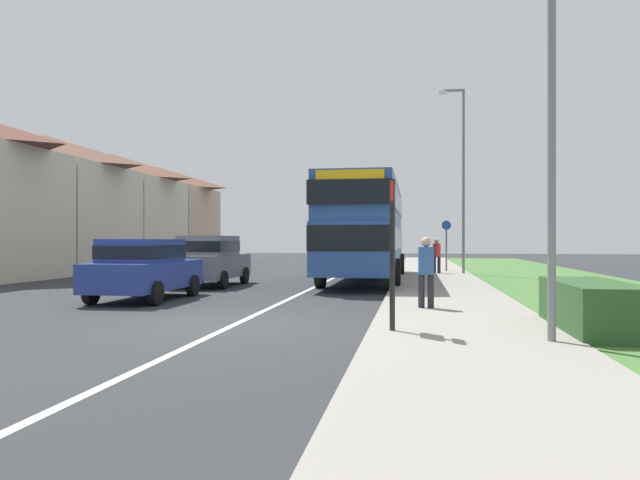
{
  "coord_description": "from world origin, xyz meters",
  "views": [
    {
      "loc": [
        3.37,
        -10.79,
        1.61
      ],
      "look_at": [
        0.6,
        6.59,
        1.6
      ],
      "focal_mm": 33.57,
      "sensor_mm": 36.0,
      "label": 1
    }
  ],
  "objects_px": {
    "parked_car_blue": "(144,267)",
    "bus_stop_sign": "(392,244)",
    "double_decker_bus": "(365,226)",
    "pedestrian_at_stop": "(426,269)",
    "street_lamp_mid": "(461,170)",
    "pedestrian_walking_away": "(437,254)",
    "cycle_route_sign": "(446,244)",
    "street_lamp_near": "(544,75)",
    "parked_car_grey": "(210,259)"
  },
  "relations": [
    {
      "from": "parked_car_blue",
      "to": "cycle_route_sign",
      "type": "height_order",
      "value": "cycle_route_sign"
    },
    {
      "from": "bus_stop_sign",
      "to": "street_lamp_mid",
      "type": "distance_m",
      "value": 17.77
    },
    {
      "from": "double_decker_bus",
      "to": "street_lamp_near",
      "type": "relative_size",
      "value": 1.62
    },
    {
      "from": "double_decker_bus",
      "to": "bus_stop_sign",
      "type": "xyz_separation_m",
      "value": [
        1.5,
        -12.91,
        -0.6
      ]
    },
    {
      "from": "parked_car_blue",
      "to": "parked_car_grey",
      "type": "height_order",
      "value": "parked_car_grey"
    },
    {
      "from": "double_decker_bus",
      "to": "pedestrian_at_stop",
      "type": "distance_m",
      "value": 9.84
    },
    {
      "from": "parked_car_grey",
      "to": "parked_car_blue",
      "type": "bearing_deg",
      "value": -91.11
    },
    {
      "from": "pedestrian_walking_away",
      "to": "cycle_route_sign",
      "type": "distance_m",
      "value": 1.97
    },
    {
      "from": "parked_car_blue",
      "to": "parked_car_grey",
      "type": "xyz_separation_m",
      "value": [
        0.1,
        4.9,
        0.06
      ]
    },
    {
      "from": "cycle_route_sign",
      "to": "pedestrian_at_stop",
      "type": "bearing_deg",
      "value": -94.47
    },
    {
      "from": "pedestrian_at_stop",
      "to": "cycle_route_sign",
      "type": "relative_size",
      "value": 0.66
    },
    {
      "from": "pedestrian_walking_away",
      "to": "cycle_route_sign",
      "type": "relative_size",
      "value": 0.66
    },
    {
      "from": "street_lamp_near",
      "to": "parked_car_blue",
      "type": "bearing_deg",
      "value": 147.54
    },
    {
      "from": "parked_car_blue",
      "to": "bus_stop_sign",
      "type": "distance_m",
      "value": 8.43
    },
    {
      "from": "pedestrian_walking_away",
      "to": "street_lamp_near",
      "type": "relative_size",
      "value": 0.24
    },
    {
      "from": "street_lamp_mid",
      "to": "bus_stop_sign",
      "type": "bearing_deg",
      "value": -97.88
    },
    {
      "from": "parked_car_grey",
      "to": "pedestrian_walking_away",
      "type": "xyz_separation_m",
      "value": [
        7.96,
        7.32,
        0.03
      ]
    },
    {
      "from": "parked_car_grey",
      "to": "bus_stop_sign",
      "type": "relative_size",
      "value": 1.55
    },
    {
      "from": "parked_car_grey",
      "to": "pedestrian_at_stop",
      "type": "bearing_deg",
      "value": -42.22
    },
    {
      "from": "pedestrian_at_stop",
      "to": "double_decker_bus",
      "type": "bearing_deg",
      "value": 102.47
    },
    {
      "from": "street_lamp_mid",
      "to": "double_decker_bus",
      "type": "bearing_deg",
      "value": -131.46
    },
    {
      "from": "double_decker_bus",
      "to": "parked_car_grey",
      "type": "bearing_deg",
      "value": -149.96
    },
    {
      "from": "pedestrian_at_stop",
      "to": "street_lamp_mid",
      "type": "bearing_deg",
      "value": 82.68
    },
    {
      "from": "bus_stop_sign",
      "to": "cycle_route_sign",
      "type": "bearing_deg",
      "value": 84.51
    },
    {
      "from": "parked_car_grey",
      "to": "bus_stop_sign",
      "type": "height_order",
      "value": "bus_stop_sign"
    },
    {
      "from": "double_decker_bus",
      "to": "parked_car_blue",
      "type": "relative_size",
      "value": 2.82
    },
    {
      "from": "double_decker_bus",
      "to": "parked_car_blue",
      "type": "height_order",
      "value": "double_decker_bus"
    },
    {
      "from": "parked_car_grey",
      "to": "street_lamp_near",
      "type": "relative_size",
      "value": 0.58
    },
    {
      "from": "pedestrian_walking_away",
      "to": "street_lamp_near",
      "type": "distance_m",
      "value": 18.22
    },
    {
      "from": "double_decker_bus",
      "to": "street_lamp_near",
      "type": "xyz_separation_m",
      "value": [
        3.75,
        -13.58,
        1.88
      ]
    },
    {
      "from": "double_decker_bus",
      "to": "street_lamp_mid",
      "type": "height_order",
      "value": "street_lamp_mid"
    },
    {
      "from": "parked_car_blue",
      "to": "pedestrian_at_stop",
      "type": "relative_size",
      "value": 2.39
    },
    {
      "from": "parked_car_blue",
      "to": "bus_stop_sign",
      "type": "relative_size",
      "value": 1.53
    },
    {
      "from": "parked_car_blue",
      "to": "pedestrian_walking_away",
      "type": "height_order",
      "value": "pedestrian_walking_away"
    },
    {
      "from": "bus_stop_sign",
      "to": "cycle_route_sign",
      "type": "xyz_separation_m",
      "value": [
        1.84,
        19.11,
        -0.11
      ]
    },
    {
      "from": "parked_car_blue",
      "to": "street_lamp_near",
      "type": "distance_m",
      "value": 11.09
    },
    {
      "from": "parked_car_blue",
      "to": "pedestrian_walking_away",
      "type": "bearing_deg",
      "value": 56.62
    },
    {
      "from": "cycle_route_sign",
      "to": "bus_stop_sign",
      "type": "bearing_deg",
      "value": -95.49
    },
    {
      "from": "street_lamp_near",
      "to": "bus_stop_sign",
      "type": "bearing_deg",
      "value": 163.25
    },
    {
      "from": "street_lamp_mid",
      "to": "pedestrian_at_stop",
      "type": "bearing_deg",
      "value": -97.32
    },
    {
      "from": "pedestrian_at_stop",
      "to": "pedestrian_walking_away",
      "type": "height_order",
      "value": "same"
    },
    {
      "from": "double_decker_bus",
      "to": "street_lamp_mid",
      "type": "xyz_separation_m",
      "value": [
        3.9,
        4.42,
        2.57
      ]
    },
    {
      "from": "parked_car_grey",
      "to": "pedestrian_at_stop",
      "type": "relative_size",
      "value": 2.41
    },
    {
      "from": "double_decker_bus",
      "to": "pedestrian_at_stop",
      "type": "xyz_separation_m",
      "value": [
        2.11,
        -9.54,
        -1.17
      ]
    },
    {
      "from": "double_decker_bus",
      "to": "pedestrian_walking_away",
      "type": "height_order",
      "value": "double_decker_bus"
    },
    {
      "from": "pedestrian_at_stop",
      "to": "parked_car_grey",
      "type": "bearing_deg",
      "value": 137.78
    },
    {
      "from": "parked_car_blue",
      "to": "cycle_route_sign",
      "type": "relative_size",
      "value": 1.58
    },
    {
      "from": "double_decker_bus",
      "to": "pedestrian_at_stop",
      "type": "bearing_deg",
      "value": -77.53
    },
    {
      "from": "double_decker_bus",
      "to": "bus_stop_sign",
      "type": "height_order",
      "value": "double_decker_bus"
    },
    {
      "from": "street_lamp_mid",
      "to": "pedestrian_walking_away",
      "type": "bearing_deg",
      "value": -176.73
    }
  ]
}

